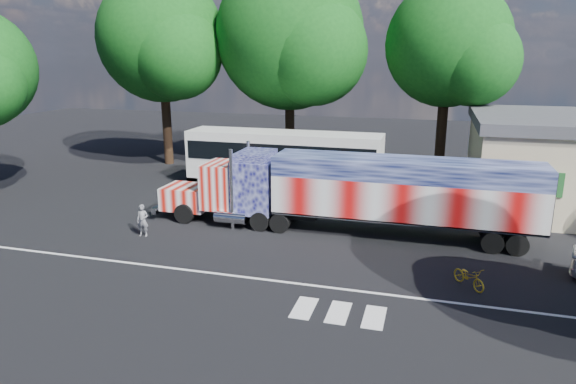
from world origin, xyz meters
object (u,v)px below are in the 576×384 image
(woman, at_px, (143,220))
(tree_n_mid, at_px, (292,36))
(bicycle, at_px, (469,277))
(tree_nw_a, at_px, (163,39))
(coach_bus, at_px, (284,159))
(tree_ne_a, at_px, (450,45))
(semi_truck, at_px, (354,191))

(woman, distance_m, tree_n_mid, 19.24)
(bicycle, bearing_deg, tree_nw_a, 101.82)
(coach_bus, distance_m, tree_n_mid, 10.06)
(tree_n_mid, bearing_deg, woman, -99.14)
(coach_bus, xyz_separation_m, tree_n_mid, (-1.19, 6.25, 7.79))
(tree_ne_a, height_order, tree_n_mid, tree_n_mid)
(bicycle, xyz_separation_m, tree_ne_a, (-1.00, 18.28, 8.59))
(semi_truck, xyz_separation_m, tree_nw_a, (-16.45, 12.09, 7.43))
(coach_bus, relative_size, bicycle, 8.03)
(tree_ne_a, bearing_deg, tree_nw_a, -176.46)
(bicycle, height_order, tree_ne_a, tree_ne_a)
(bicycle, bearing_deg, coach_bus, 91.59)
(woman, height_order, tree_ne_a, tree_ne_a)
(tree_nw_a, bearing_deg, tree_ne_a, 3.54)
(tree_ne_a, distance_m, tree_nw_a, 20.62)
(tree_n_mid, relative_size, tree_nw_a, 1.05)
(bicycle, height_order, tree_nw_a, tree_nw_a)
(tree_n_mid, bearing_deg, tree_ne_a, -0.90)
(tree_ne_a, bearing_deg, coach_bus, -148.17)
(coach_bus, bearing_deg, woman, -110.24)
(tree_ne_a, height_order, tree_nw_a, tree_nw_a)
(tree_nw_a, bearing_deg, woman, -65.94)
(tree_ne_a, relative_size, tree_n_mid, 0.88)
(semi_truck, relative_size, tree_nw_a, 1.32)
(semi_truck, distance_m, woman, 10.21)
(tree_n_mid, distance_m, tree_nw_a, 9.69)
(coach_bus, height_order, woman, coach_bus)
(semi_truck, bearing_deg, woman, -160.94)
(tree_ne_a, bearing_deg, tree_n_mid, 179.10)
(coach_bus, bearing_deg, tree_nw_a, 155.96)
(tree_nw_a, bearing_deg, semi_truck, -36.31)
(tree_n_mid, bearing_deg, semi_truck, -63.11)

